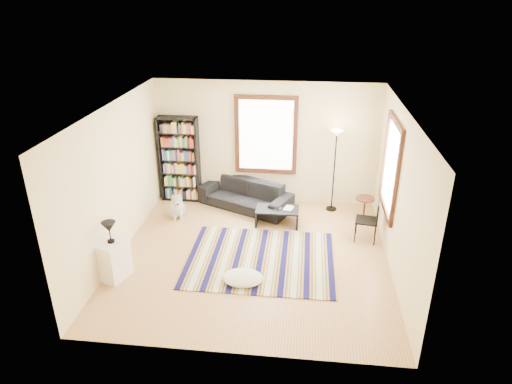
# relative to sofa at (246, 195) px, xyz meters

# --- Properties ---
(floor) EXTENTS (5.00, 5.00, 0.10)m
(floor) POSITION_rel_sofa_xyz_m (0.41, -2.05, -0.36)
(floor) COLOR tan
(floor) RESTS_ON ground
(ceiling) EXTENTS (5.00, 5.00, 0.10)m
(ceiling) POSITION_rel_sofa_xyz_m (0.41, -2.05, 2.54)
(ceiling) COLOR white
(ceiling) RESTS_ON floor
(wall_back) EXTENTS (5.00, 0.10, 2.80)m
(wall_back) POSITION_rel_sofa_xyz_m (0.41, 0.50, 1.09)
(wall_back) COLOR #FFDDAB
(wall_back) RESTS_ON floor
(wall_front) EXTENTS (5.00, 0.10, 2.80)m
(wall_front) POSITION_rel_sofa_xyz_m (0.41, -4.60, 1.09)
(wall_front) COLOR #FFDDAB
(wall_front) RESTS_ON floor
(wall_left) EXTENTS (0.10, 5.00, 2.80)m
(wall_left) POSITION_rel_sofa_xyz_m (-2.14, -2.05, 1.09)
(wall_left) COLOR #FFDDAB
(wall_left) RESTS_ON floor
(wall_right) EXTENTS (0.10, 5.00, 2.80)m
(wall_right) POSITION_rel_sofa_xyz_m (2.96, -2.05, 1.09)
(wall_right) COLOR #FFDDAB
(wall_right) RESTS_ON floor
(window_back) EXTENTS (1.20, 0.06, 1.60)m
(window_back) POSITION_rel_sofa_xyz_m (0.41, 0.42, 1.29)
(window_back) COLOR white
(window_back) RESTS_ON wall_back
(window_right) EXTENTS (0.06, 1.20, 1.60)m
(window_right) POSITION_rel_sofa_xyz_m (2.88, -1.25, 1.29)
(window_right) COLOR white
(window_right) RESTS_ON wall_right
(rug) EXTENTS (2.74, 2.19, 0.02)m
(rug) POSITION_rel_sofa_xyz_m (0.56, -2.15, -0.30)
(rug) COLOR #0D0B3B
(rug) RESTS_ON floor
(sofa) EXTENTS (2.25, 1.62, 0.61)m
(sofa) POSITION_rel_sofa_xyz_m (0.00, 0.00, 0.00)
(sofa) COLOR black
(sofa) RESTS_ON floor
(bookshelf) EXTENTS (0.90, 0.30, 2.00)m
(bookshelf) POSITION_rel_sofa_xyz_m (-1.56, 0.27, 0.69)
(bookshelf) COLOR black
(bookshelf) RESTS_ON floor
(coffee_table) EXTENTS (0.99, 0.70, 0.36)m
(coffee_table) POSITION_rel_sofa_xyz_m (0.77, -0.73, -0.13)
(coffee_table) COLOR black
(coffee_table) RESTS_ON floor
(book_a) EXTENTS (0.27, 0.26, 0.02)m
(book_a) POSITION_rel_sofa_xyz_m (0.67, -0.73, 0.06)
(book_a) COLOR beige
(book_a) RESTS_ON coffee_table
(book_b) EXTENTS (0.24, 0.29, 0.02)m
(book_b) POSITION_rel_sofa_xyz_m (0.92, -0.68, 0.06)
(book_b) COLOR beige
(book_b) RESTS_ON coffee_table
(floor_cushion) EXTENTS (0.76, 0.60, 0.18)m
(floor_cushion) POSITION_rel_sofa_xyz_m (0.34, -2.89, -0.22)
(floor_cushion) COLOR white
(floor_cushion) RESTS_ON floor
(floor_lamp) EXTENTS (0.31, 0.31, 1.86)m
(floor_lamp) POSITION_rel_sofa_xyz_m (1.95, 0.10, 0.62)
(floor_lamp) COLOR black
(floor_lamp) RESTS_ON floor
(side_table) EXTENTS (0.42, 0.42, 0.54)m
(side_table) POSITION_rel_sofa_xyz_m (2.61, -0.37, -0.04)
(side_table) COLOR #412410
(side_table) RESTS_ON floor
(folding_chair) EXTENTS (0.48, 0.46, 0.86)m
(folding_chair) POSITION_rel_sofa_xyz_m (2.56, -1.18, 0.12)
(folding_chair) COLOR black
(folding_chair) RESTS_ON floor
(white_cabinet) EXTENTS (0.52, 0.59, 0.70)m
(white_cabinet) POSITION_rel_sofa_xyz_m (-1.89, -2.98, 0.04)
(white_cabinet) COLOR white
(white_cabinet) RESTS_ON floor
(table_lamp) EXTENTS (0.32, 0.32, 0.38)m
(table_lamp) POSITION_rel_sofa_xyz_m (-1.89, -2.98, 0.58)
(table_lamp) COLOR black
(table_lamp) RESTS_ON white_cabinet
(dog) EXTENTS (0.63, 0.72, 0.60)m
(dog) POSITION_rel_sofa_xyz_m (-1.44, -0.64, -0.01)
(dog) COLOR silver
(dog) RESTS_ON floor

